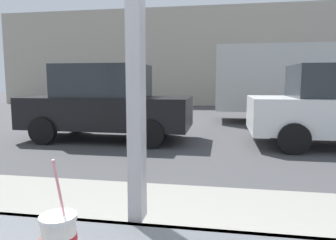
% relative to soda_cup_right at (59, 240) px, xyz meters
% --- Properties ---
extents(ground_plane, '(60.00, 60.00, 0.00)m').
position_rel_soda_cup_right_xyz_m(ground_plane, '(0.12, 8.25, -1.05)').
color(ground_plane, '#424244').
extents(building_facade_far, '(28.00, 1.20, 5.85)m').
position_rel_soda_cup_right_xyz_m(building_facade_far, '(0.12, 18.77, 1.88)').
color(building_facade_far, '#A89E8E').
rests_on(building_facade_far, ground).
extents(soda_cup_right, '(0.10, 0.10, 0.30)m').
position_rel_soda_cup_right_xyz_m(soda_cup_right, '(0.00, 0.00, 0.00)').
color(soda_cup_right, white).
rests_on(soda_cup_right, window_counter).
extents(parked_car_black, '(4.12, 1.92, 1.87)m').
position_rel_soda_cup_right_xyz_m(parked_car_black, '(-2.43, 6.73, -0.12)').
color(parked_car_black, black).
rests_on(parked_car_black, ground).
extents(box_truck, '(7.28, 2.44, 2.69)m').
position_rel_soda_cup_right_xyz_m(box_truck, '(3.76, 11.04, 0.46)').
color(box_truck, beige).
rests_on(box_truck, ground).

